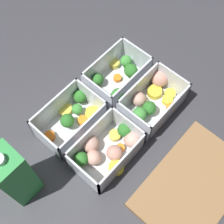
% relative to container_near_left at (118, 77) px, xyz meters
% --- Properties ---
extents(ground_plane, '(4.00, 4.00, 0.00)m').
position_rel_container_near_left_xyz_m(ground_plane, '(0.09, 0.06, -0.03)').
color(ground_plane, '#38383D').
extents(container_near_left, '(0.18, 0.13, 0.08)m').
position_rel_container_near_left_xyz_m(container_near_left, '(0.00, 0.00, 0.00)').
color(container_near_left, silver).
rests_on(container_near_left, ground_plane).
extents(container_near_right, '(0.17, 0.13, 0.08)m').
position_rel_container_near_left_xyz_m(container_near_right, '(0.17, -0.01, -0.00)').
color(container_near_right, silver).
rests_on(container_near_right, ground_plane).
extents(container_far_left, '(0.18, 0.12, 0.08)m').
position_rel_container_near_left_xyz_m(container_far_left, '(-0.01, 0.11, -0.00)').
color(container_far_left, silver).
rests_on(container_far_left, ground_plane).
extents(container_far_right, '(0.18, 0.14, 0.08)m').
position_rel_container_near_left_xyz_m(container_far_right, '(0.17, 0.12, -0.00)').
color(container_far_right, silver).
rests_on(container_far_right, ground_plane).
extents(juice_carton, '(0.07, 0.07, 0.20)m').
position_rel_container_near_left_xyz_m(juice_carton, '(0.37, 0.03, 0.07)').
color(juice_carton, green).
rests_on(juice_carton, ground_plane).
extents(cutting_board, '(0.28, 0.18, 0.02)m').
position_rel_container_near_left_xyz_m(cutting_board, '(0.10, 0.32, -0.02)').
color(cutting_board, olive).
rests_on(cutting_board, ground_plane).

